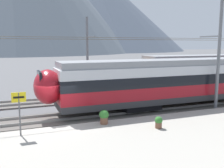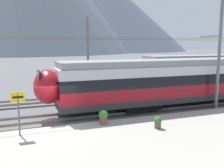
# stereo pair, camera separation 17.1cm
# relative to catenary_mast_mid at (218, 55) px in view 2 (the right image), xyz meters

# --- Properties ---
(ground_plane) EXTENTS (400.00, 400.00, 0.00)m
(ground_plane) POSITION_rel_catenary_mast_mid_xyz_m (-11.81, 0.26, -4.19)
(ground_plane) COLOR #565659
(platform_slab) EXTENTS (120.00, 8.60, 0.35)m
(platform_slab) POSITION_rel_catenary_mast_mid_xyz_m (-11.81, -4.88, -4.01)
(platform_slab) COLOR #A39E93
(platform_slab) RESTS_ON ground
(track_near) EXTENTS (120.00, 3.00, 0.28)m
(track_near) POSITION_rel_catenary_mast_mid_xyz_m (-11.81, 1.81, -4.12)
(track_near) COLOR #5B5651
(track_near) RESTS_ON ground
(track_far) EXTENTS (120.00, 3.00, 0.28)m
(track_far) POSITION_rel_catenary_mast_mid_xyz_m (-11.81, 7.37, -4.12)
(track_far) COLOR #5B5651
(track_far) RESTS_ON ground
(catenary_mast_mid) EXTENTS (48.09, 2.26, 8.10)m
(catenary_mast_mid) POSITION_rel_catenary_mast_mid_xyz_m (0.00, 0.00, 0.00)
(catenary_mast_mid) COLOR slate
(catenary_mast_mid) RESTS_ON ground
(catenary_mast_far_side) EXTENTS (48.09, 2.63, 7.63)m
(catenary_mast_far_side) POSITION_rel_catenary_mast_mid_xyz_m (-7.17, 9.51, -0.18)
(catenary_mast_far_side) COLOR slate
(catenary_mast_far_side) RESTS_ON ground
(platform_sign) EXTENTS (0.70, 0.08, 2.25)m
(platform_sign) POSITION_rel_catenary_mast_mid_xyz_m (-13.92, -1.44, -2.18)
(platform_sign) COLOR #59595B
(platform_sign) RESTS_ON platform_slab
(potted_plant_platform_edge) EXTENTS (0.43, 0.43, 0.67)m
(potted_plant_platform_edge) POSITION_rel_catenary_mast_mid_xyz_m (-6.70, -3.00, -3.47)
(potted_plant_platform_edge) COLOR brown
(potted_plant_platform_edge) RESTS_ON platform_slab
(potted_plant_by_shelter) EXTENTS (0.56, 0.56, 0.84)m
(potted_plant_by_shelter) POSITION_rel_catenary_mast_mid_xyz_m (-9.28, -1.17, -3.36)
(potted_plant_by_shelter) COLOR brown
(potted_plant_by_shelter) RESTS_ON platform_slab
(mountain_right_ridge) EXTENTS (154.51, 154.51, 70.34)m
(mountain_right_ridge) POSITION_rel_catenary_mast_mid_xyz_m (44.43, 192.51, 30.98)
(mountain_right_ridge) COLOR #515B6B
(mountain_right_ridge) RESTS_ON ground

